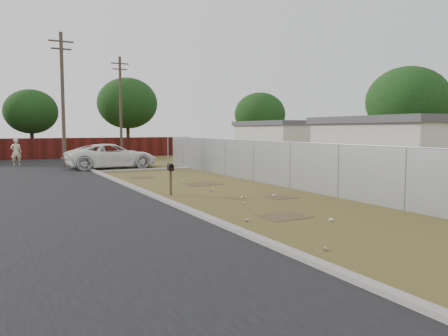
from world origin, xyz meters
TOP-DOWN VIEW (x-y plane):
  - ground at (0.00, 0.00)m, footprint 120.00×120.00m
  - street at (-6.76, 8.05)m, footprint 15.10×60.00m
  - chainlink_fence at (3.12, 1.03)m, footprint 0.10×27.06m
  - privacy_fence at (-6.00, 25.00)m, footprint 30.00×0.12m
  - utility_poles at (-3.67, 20.67)m, footprint 12.60×8.24m
  - houses at (9.70, 3.13)m, footprint 9.30×17.24m
  - horizon_trees at (0.84, 23.56)m, footprint 33.32×31.94m
  - mailbox at (-2.23, 0.49)m, footprint 0.27×0.54m
  - pickup_truck at (-1.43, 13.32)m, footprint 5.90×2.88m
  - pedestrian at (-6.89, 18.17)m, footprint 0.75×0.54m
  - scattered_litter at (-0.55, -2.49)m, footprint 3.47×13.32m

SIDE VIEW (x-z plane):
  - ground at x=0.00m, z-range 0.00..0.00m
  - street at x=-6.76m, z-range -0.04..0.08m
  - scattered_litter at x=-0.55m, z-range 0.01..0.08m
  - chainlink_fence at x=3.12m, z-range -0.21..1.81m
  - pickup_truck at x=-1.43m, z-range 0.00..1.61m
  - privacy_fence at x=-6.00m, z-range 0.00..1.80m
  - pedestrian at x=-6.89m, z-range 0.00..1.92m
  - mailbox at x=-2.23m, z-range 0.36..1.60m
  - houses at x=9.70m, z-range 0.01..3.11m
  - horizon_trees at x=0.84m, z-range 0.74..8.52m
  - utility_poles at x=-3.67m, z-range 0.19..9.19m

